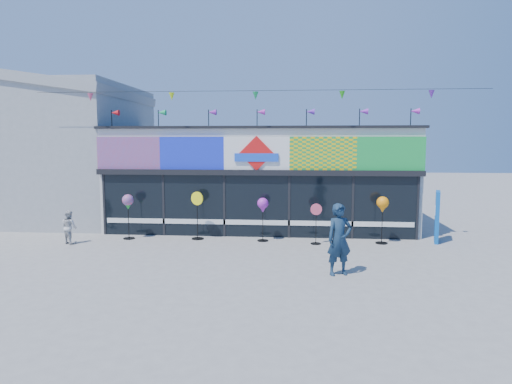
# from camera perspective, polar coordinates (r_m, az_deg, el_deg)

# --- Properties ---
(ground) EXTENTS (80.00, 80.00, 0.00)m
(ground) POSITION_cam_1_polar(r_m,az_deg,el_deg) (13.72, -1.13, -8.57)
(ground) COLOR slate
(ground) RESTS_ON ground
(kite_shop) EXTENTS (16.00, 5.70, 5.31)m
(kite_shop) POSITION_cam_1_polar(r_m,az_deg,el_deg) (19.24, 0.69, 1.92)
(kite_shop) COLOR silver
(kite_shop) RESTS_ON ground
(neighbour_building) EXTENTS (8.18, 7.20, 6.87)m
(neighbour_building) POSITION_cam_1_polar(r_m,az_deg,el_deg) (23.18, -24.68, 4.95)
(neighbour_building) COLOR #9B9EA0
(neighbour_building) RESTS_ON ground
(blue_sign) EXTENTS (0.38, 0.90, 1.80)m
(blue_sign) POSITION_cam_1_polar(r_m,az_deg,el_deg) (17.24, 21.69, -2.87)
(blue_sign) COLOR #0B53AA
(blue_sign) RESTS_ON ground
(spinner_0) EXTENTS (0.41, 0.41, 1.63)m
(spinner_0) POSITION_cam_1_polar(r_m,az_deg,el_deg) (17.11, -15.71, -1.37)
(spinner_0) COLOR black
(spinner_0) RESTS_ON ground
(spinner_1) EXTENTS (0.47, 0.44, 1.73)m
(spinner_1) POSITION_cam_1_polar(r_m,az_deg,el_deg) (16.62, -7.34, -2.76)
(spinner_1) COLOR black
(spinner_1) RESTS_ON ground
(spinner_2) EXTENTS (0.39, 0.39, 1.55)m
(spinner_2) POSITION_cam_1_polar(r_m,az_deg,el_deg) (16.12, 0.86, -1.82)
(spinner_2) COLOR black
(spinner_2) RESTS_ON ground
(spinner_3) EXTENTS (0.39, 0.36, 1.41)m
(spinner_3) POSITION_cam_1_polar(r_m,az_deg,el_deg) (15.85, 7.51, -3.83)
(spinner_3) COLOR black
(spinner_3) RESTS_ON ground
(spinner_4) EXTENTS (0.42, 0.42, 1.65)m
(spinner_4) POSITION_cam_1_polar(r_m,az_deg,el_deg) (16.30, 15.54, -1.69)
(spinner_4) COLOR black
(spinner_4) RESTS_ON ground
(adult_man) EXTENTS (0.81, 0.67, 1.91)m
(adult_man) POSITION_cam_1_polar(r_m,az_deg,el_deg) (12.29, 10.39, -5.86)
(adult_man) COLOR #152B43
(adult_man) RESTS_ON ground
(child) EXTENTS (0.65, 0.57, 1.17)m
(child) POSITION_cam_1_polar(r_m,az_deg,el_deg) (17.10, -22.31, -4.06)
(child) COLOR #BBBBBB
(child) RESTS_ON ground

